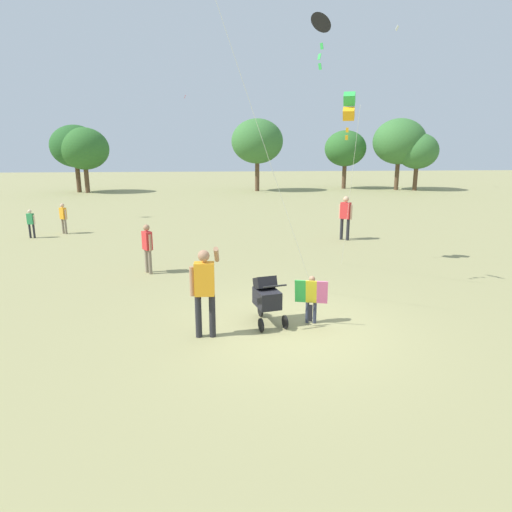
# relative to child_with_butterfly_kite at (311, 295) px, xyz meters

# --- Properties ---
(ground_plane) EXTENTS (120.00, 120.00, 0.00)m
(ground_plane) POSITION_rel_child_with_butterfly_kite_xyz_m (-0.49, -0.30, -0.63)
(ground_plane) COLOR #938E5B
(treeline_distant) EXTENTS (31.73, 5.40, 5.95)m
(treeline_distant) POSITION_rel_child_with_butterfly_kite_xyz_m (2.37, 29.12, 3.10)
(treeline_distant) COLOR brown
(treeline_distant) RESTS_ON ground
(child_with_butterfly_kite) EXTENTS (0.69, 0.45, 1.03)m
(child_with_butterfly_kite) POSITION_rel_child_with_butterfly_kite_xyz_m (0.00, 0.00, 0.00)
(child_with_butterfly_kite) COLOR #33384C
(child_with_butterfly_kite) RESTS_ON ground
(person_adult_flyer) EXTENTS (0.58, 0.53, 1.82)m
(person_adult_flyer) POSITION_rel_child_with_butterfly_kite_xyz_m (-2.19, -0.47, 0.42)
(person_adult_flyer) COLOR #232328
(person_adult_flyer) RESTS_ON ground
(stroller) EXTENTS (0.68, 1.12, 1.03)m
(stroller) POSITION_rel_child_with_butterfly_kite_xyz_m (-0.92, 0.12, -0.03)
(stroller) COLOR black
(stroller) RESTS_ON ground
(kite_adult_black) EXTENTS (2.77, 2.84, 6.56)m
(kite_adult_black) POSITION_rel_child_with_butterfly_kite_xyz_m (0.47, 2.13, 5.58)
(kite_adult_black) COLOR black
(kite_adult_black) RESTS_ON ground
(kite_orange_delta) EXTENTS (0.85, 3.26, 5.19)m
(kite_orange_delta) POSITION_rel_child_with_butterfly_kite_xyz_m (2.01, 4.79, 4.13)
(kite_orange_delta) COLOR green
(kite_orange_delta) RESTS_ON ground
(distant_kites_cluster) EXTENTS (29.47, 15.85, 7.13)m
(distant_kites_cluster) POSITION_rel_child_with_butterfly_kite_xyz_m (-0.86, 20.81, 11.36)
(distant_kites_cluster) COLOR black
(person_red_shirt) EXTENTS (0.45, 0.42, 1.74)m
(person_red_shirt) POSITION_rel_child_with_butterfly_kite_xyz_m (3.14, 8.47, 0.39)
(person_red_shirt) COLOR #232328
(person_red_shirt) RESTS_ON ground
(person_sitting_far) EXTENTS (0.37, 0.21, 1.17)m
(person_sitting_far) POSITION_rel_child_with_butterfly_kite_xyz_m (-9.45, 9.94, 0.06)
(person_sitting_far) COLOR #232328
(person_sitting_far) RESTS_ON ground
(person_couple_left) EXTENTS (0.34, 0.31, 1.30)m
(person_couple_left) POSITION_rel_child_with_butterfly_kite_xyz_m (-8.43, 10.78, 0.13)
(person_couple_left) COLOR #7F705B
(person_couple_left) RESTS_ON ground
(person_kid_running) EXTENTS (0.34, 0.40, 1.45)m
(person_kid_running) POSITION_rel_child_with_butterfly_kite_xyz_m (-3.96, 4.23, 0.22)
(person_kid_running) COLOR #7F705B
(person_kid_running) RESTS_ON ground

